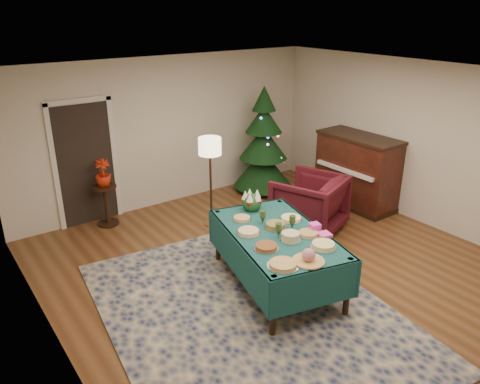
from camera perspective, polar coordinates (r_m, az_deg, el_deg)
room_shell at (r=5.95m, az=7.46°, el=0.39°), size 7.00×7.00×7.00m
doorway at (r=8.17m, az=-18.35°, el=3.58°), size 1.08×0.04×2.16m
rug at (r=5.91m, az=0.98°, el=-14.44°), size 3.67×4.55×0.02m
buffet_table at (r=6.12m, az=4.51°, el=-6.27°), size 1.62×2.24×0.79m
platter_0 at (r=5.31m, az=5.26°, el=-8.80°), size 0.36×0.36×0.05m
platter_1 at (r=5.41m, az=8.35°, el=-7.86°), size 0.38×0.38×0.17m
platter_2 at (r=5.75m, az=10.11°, el=-6.44°), size 0.32×0.32×0.06m
platter_3 at (r=5.65m, az=3.22°, el=-6.70°), size 0.31×0.31×0.05m
platter_4 at (r=5.85m, az=6.16°, el=-5.45°), size 0.26×0.26×0.11m
platter_5 at (r=6.02m, az=8.32°, el=-5.04°), size 0.29×0.29×0.04m
platter_6 at (r=5.99m, az=1.04°, el=-4.89°), size 0.31×0.31×0.05m
platter_7 at (r=6.15m, az=4.35°, el=-4.11°), size 0.30×0.30×0.08m
platter_8 at (r=6.40m, az=6.23°, el=-3.22°), size 0.32×0.32×0.04m
platter_9 at (r=6.36m, az=0.23°, el=-3.25°), size 0.26×0.26×0.04m
goblet_0 at (r=6.25m, az=2.79°, el=-3.01°), size 0.08×0.08×0.18m
goblet_1 at (r=6.13m, az=6.39°, el=-3.63°), size 0.08×0.08×0.18m
goblet_2 at (r=5.91m, az=4.73°, el=-4.60°), size 0.08×0.08×0.18m
napkin_stack at (r=6.03m, az=10.25°, el=-5.16°), size 0.19×0.19×0.04m
gift_box at (r=6.13m, az=9.09°, el=-4.26°), size 0.15×0.15×0.10m
centerpiece at (r=6.63m, az=1.45°, el=-1.09°), size 0.28×0.28×0.32m
armchair at (r=7.73m, az=8.45°, el=-1.08°), size 1.29×1.25×1.05m
floor_lamp at (r=7.59m, az=-3.69°, el=4.92°), size 0.37×0.37×1.53m
side_table at (r=8.22m, az=-15.95°, el=-1.64°), size 0.39×0.39×0.70m
potted_plant at (r=8.04m, az=-16.31°, el=1.56°), size 0.26×0.46×0.26m
christmas_tree at (r=9.22m, az=2.86°, el=5.73°), size 1.51×1.51×2.10m
piano at (r=8.87m, az=14.04°, el=2.43°), size 0.74×1.55×1.33m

